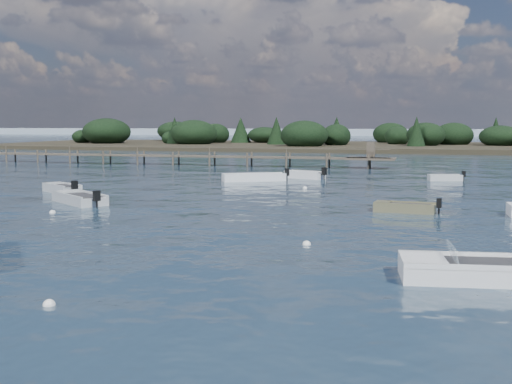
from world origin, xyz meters
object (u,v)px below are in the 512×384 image
(dinghy_extra_b, at_px, (254,179))
(jetty, at_px, (141,156))
(dinghy_extra_a, at_px, (405,209))
(dinghy_mid_white_a, at_px, (492,275))
(dinghy_mid_grey, at_px, (79,200))
(tender_far_grey_b, at_px, (445,179))
(tender_far_grey, at_px, (62,190))
(tender_far_white, at_px, (305,176))

(dinghy_extra_b, relative_size, jetty, 0.08)
(dinghy_extra_a, distance_m, dinghy_mid_white_a, 14.65)
(dinghy_extra_a, xyz_separation_m, dinghy_mid_white_a, (3.13, -14.31, 0.03))
(dinghy_mid_grey, distance_m, tender_far_grey_b, 29.41)
(tender_far_grey_b, bearing_deg, dinghy_extra_a, -96.78)
(dinghy_extra_a, bearing_deg, dinghy_mid_grey, -176.25)
(dinghy_mid_grey, height_order, jetty, jetty)
(tender_far_grey, xyz_separation_m, dinghy_mid_white_a, (25.65, -17.98, 0.01))
(dinghy_mid_grey, relative_size, jetty, 0.07)
(dinghy_mid_white_a, xyz_separation_m, jetty, (-33.67, 46.72, 0.81))
(dinghy_extra_b, distance_m, tender_far_white, 4.93)
(dinghy_extra_b, height_order, dinghy_mid_white_a, dinghy_mid_white_a)
(tender_far_grey_b, bearing_deg, tender_far_grey, -147.13)
(tender_far_white, bearing_deg, dinghy_extra_a, -64.41)
(dinghy_extra_b, relative_size, dinghy_mid_grey, 1.15)
(dinghy_extra_b, height_order, tender_far_grey_b, dinghy_extra_b)
(dinghy_extra_b, height_order, tender_far_white, dinghy_extra_b)
(dinghy_extra_a, height_order, dinghy_mid_grey, dinghy_mid_grey)
(jetty, bearing_deg, dinghy_extra_a, -46.70)
(dinghy_extra_b, height_order, jetty, jetty)
(tender_far_white, distance_m, dinghy_mid_white_a, 35.21)
(tender_far_grey, distance_m, dinghy_mid_white_a, 31.33)
(dinghy_mid_grey, relative_size, tender_far_grey, 1.28)
(tender_far_white, bearing_deg, tender_far_grey_b, 4.98)
(tender_far_grey_b, relative_size, tender_far_grey, 0.85)
(dinghy_mid_grey, bearing_deg, dinghy_mid_white_a, -31.44)
(dinghy_extra_a, relative_size, dinghy_extra_b, 0.67)
(tender_far_white, distance_m, tender_far_grey_b, 11.37)
(dinghy_extra_a, relative_size, jetty, 0.05)
(dinghy_mid_grey, xyz_separation_m, tender_far_grey, (-4.20, 4.87, 0.00))
(dinghy_mid_grey, distance_m, dinghy_mid_white_a, 25.14)
(dinghy_mid_white_a, bearing_deg, jetty, 125.78)
(jetty, bearing_deg, dinghy_extra_b, -43.49)
(dinghy_mid_grey, distance_m, tender_far_white, 22.03)
(tender_far_grey_b, xyz_separation_m, dinghy_mid_white_a, (0.78, -34.05, 0.03))
(dinghy_mid_white_a, height_order, jetty, jetty)
(jetty, bearing_deg, tender_far_grey_b, -21.08)
(dinghy_extra_b, bearing_deg, dinghy_mid_grey, -109.77)
(dinghy_extra_a, distance_m, tender_far_white, 20.79)
(dinghy_mid_grey, height_order, tender_far_white, tender_far_white)
(dinghy_extra_a, xyz_separation_m, tender_far_white, (-8.98, 18.75, 0.04))
(tender_far_white, bearing_deg, dinghy_extra_b, -134.27)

